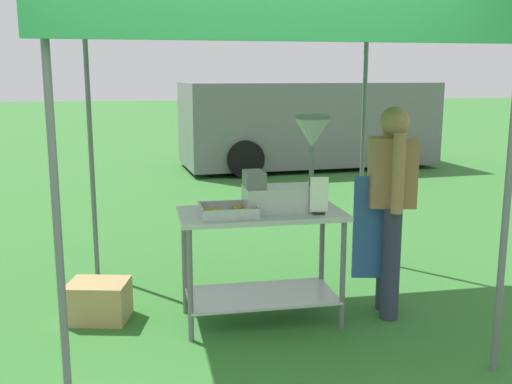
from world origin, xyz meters
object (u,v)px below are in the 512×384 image
at_px(donut_cart, 261,244).
at_px(donut_fryer, 290,175).
at_px(vendor, 390,200).
at_px(van_grey, 307,124).
at_px(donut_tray, 228,212).
at_px(supply_crate, 99,301).
at_px(menu_sign, 319,198).
at_px(stall_canopy, 259,22).

xyz_separation_m(donut_cart, donut_fryer, (0.21, 0.01, 0.51)).
height_order(donut_fryer, vendor, vendor).
distance_m(donut_cart, van_grey, 7.79).
relative_size(donut_tray, supply_crate, 0.79).
relative_size(menu_sign, vendor, 0.17).
bearing_deg(donut_tray, donut_fryer, 8.23).
distance_m(donut_cart, vendor, 1.03).
bearing_deg(donut_fryer, van_grey, 73.21).
distance_m(donut_cart, donut_fryer, 0.55).
relative_size(stall_canopy, donut_fryer, 4.00).
bearing_deg(vendor, donut_cart, 177.30).
bearing_deg(van_grey, donut_fryer, -106.79).
bearing_deg(supply_crate, stall_canopy, -7.44).
height_order(supply_crate, van_grey, van_grey).
bearing_deg(supply_crate, donut_cart, -11.94).
bearing_deg(donut_tray, menu_sign, -9.42).
relative_size(menu_sign, van_grey, 0.05).
distance_m(donut_tray, supply_crate, 1.24).
bearing_deg(stall_canopy, donut_cart, -90.00).
xyz_separation_m(stall_canopy, donut_tray, (-0.26, -0.16, -1.33)).
height_order(donut_tray, van_grey, van_grey).
xyz_separation_m(vendor, supply_crate, (-2.20, 0.30, -0.75)).
height_order(donut_tray, menu_sign, menu_sign).
relative_size(donut_fryer, supply_crate, 1.37).
bearing_deg(donut_tray, donut_cart, 13.20).
distance_m(stall_canopy, van_grey, 7.81).
bearing_deg(van_grey, donut_cart, -108.28).
distance_m(supply_crate, van_grey, 8.05).
bearing_deg(van_grey, stall_canopy, -108.51).
xyz_separation_m(menu_sign, vendor, (0.60, 0.12, -0.07)).
bearing_deg(supply_crate, vendor, -7.84).
relative_size(vendor, van_grey, 0.32).
xyz_separation_m(donut_cart, vendor, (0.99, -0.05, 0.30)).
relative_size(stall_canopy, donut_tray, 6.93).
relative_size(donut_tray, van_grey, 0.08).
height_order(donut_cart, donut_fryer, donut_fryer).
bearing_deg(donut_fryer, donut_tray, -171.77).
xyz_separation_m(donut_tray, vendor, (1.24, 0.01, 0.03)).
relative_size(menu_sign, supply_crate, 0.54).
bearing_deg(donut_fryer, stall_canopy, 157.32).
height_order(menu_sign, supply_crate, menu_sign).
xyz_separation_m(stall_canopy, donut_fryer, (0.21, -0.09, -1.09)).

